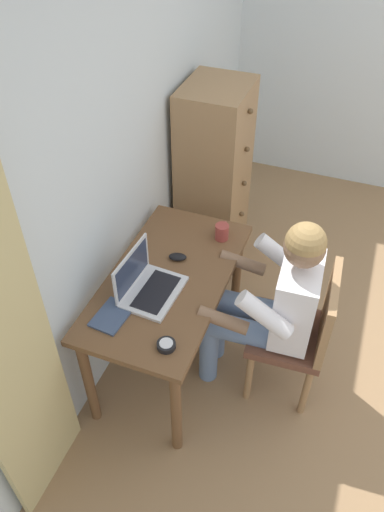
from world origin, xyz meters
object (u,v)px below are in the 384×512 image
at_px(desk, 169,291).
at_px(laptop, 147,284).
at_px(computer_mouse, 178,257).
at_px(coffee_mug, 222,232).
at_px(person_seated, 272,300).
at_px(notebook_pad, 112,316).
at_px(dresser, 214,177).
at_px(chair, 301,330).
at_px(desk_clock, 166,345).

height_order(desk, laptop, laptop).
relative_size(computer_mouse, coffee_mug, 0.83).
bearing_deg(laptop, person_seated, -71.18).
relative_size(laptop, notebook_pad, 1.69).
relative_size(computer_mouse, notebook_pad, 0.48).
height_order(dresser, laptop, dresser).
bearing_deg(chair, person_seated, 93.13).
xyz_separation_m(desk, chair, (0.09, -0.74, -0.12)).
relative_size(dresser, desk_clock, 14.78).
bearing_deg(person_seated, coffee_mug, 49.01).
height_order(chair, desk_clock, chair).
relative_size(chair, person_seated, 0.74).
relative_size(chair, computer_mouse, 8.84).
bearing_deg(coffee_mug, desk, 157.85).
relative_size(desk, dresser, 0.87).
bearing_deg(computer_mouse, person_seated, -111.84).
xyz_separation_m(dresser, chair, (-1.00, -0.85, -0.17)).
height_order(dresser, notebook_pad, dresser).
xyz_separation_m(computer_mouse, notebook_pad, (-0.51, 0.15, -0.01)).
height_order(chair, computer_mouse, chair).
bearing_deg(notebook_pad, dresser, 3.71).
distance_m(chair, computer_mouse, 0.79).
xyz_separation_m(person_seated, laptop, (-0.21, 0.62, 0.10)).
bearing_deg(dresser, desk_clock, -169.48).
bearing_deg(coffee_mug, desk_clock, -179.67).
relative_size(dresser, chair, 1.51).
xyz_separation_m(person_seated, desk_clock, (-0.51, 0.38, 0.06)).
relative_size(dresser, coffee_mug, 11.09).
height_order(desk, dresser, dresser).
relative_size(laptop, coffee_mug, 2.95).
bearing_deg(computer_mouse, coffee_mug, -47.75).
height_order(person_seated, desk_clock, person_seated).
bearing_deg(chair, desk_clock, 132.46).
bearing_deg(desk_clock, computer_mouse, 16.99).
bearing_deg(dresser, computer_mouse, -173.65).
bearing_deg(coffee_mug, notebook_pad, 157.40).
distance_m(person_seated, coffee_mug, 0.52).
distance_m(desk, desk_clock, 0.48).
relative_size(desk_clock, coffee_mug, 0.75).
height_order(chair, laptop, laptop).
relative_size(computer_mouse, desk_clock, 1.11).
xyz_separation_m(chair, computer_mouse, (0.07, 0.74, 0.24)).
bearing_deg(person_seated, notebook_pad, 121.35).
height_order(laptop, computer_mouse, laptop).
xyz_separation_m(computer_mouse, coffee_mug, (0.26, -0.17, 0.03)).
relative_size(laptop, desk_clock, 3.93).
distance_m(laptop, notebook_pad, 0.24).
distance_m(desk, coffee_mug, 0.47).
relative_size(person_seated, computer_mouse, 12.02).
xyz_separation_m(desk, desk_clock, (-0.43, -0.17, 0.12)).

